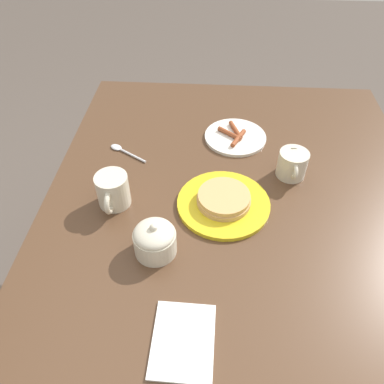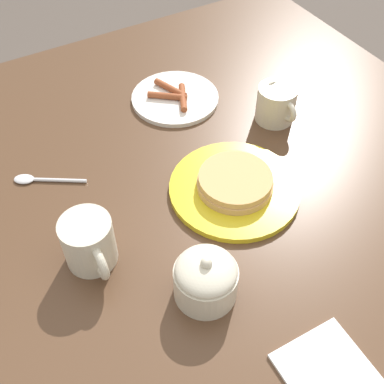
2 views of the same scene
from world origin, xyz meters
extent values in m
plane|color=#51473F|center=(0.00, 0.00, 0.00)|extent=(8.00, 8.00, 0.00)
cube|color=#4C3321|center=(0.00, 0.00, 0.72)|extent=(1.21, 1.02, 0.03)
cube|color=#4C3321|center=(-0.55, 0.45, 0.35)|extent=(0.07, 0.07, 0.71)
cylinder|color=gold|center=(0.02, -0.04, 0.74)|extent=(0.24, 0.24, 0.01)
cylinder|color=tan|center=(0.02, -0.04, 0.75)|extent=(0.14, 0.14, 0.01)
cylinder|color=tan|center=(0.02, -0.04, 0.77)|extent=(0.13, 0.13, 0.01)
cylinder|color=silver|center=(-0.27, 0.00, 0.74)|extent=(0.19, 0.19, 0.01)
cylinder|color=brown|center=(-0.29, 0.00, 0.75)|extent=(0.09, 0.04, 0.01)
cylinder|color=brown|center=(-0.25, 0.01, 0.75)|extent=(0.08, 0.05, 0.01)
cylinder|color=brown|center=(-0.27, -0.02, 0.75)|extent=(0.06, 0.08, 0.01)
cylinder|color=beige|center=(0.03, -0.32, 0.78)|extent=(0.08, 0.08, 0.09)
torus|color=beige|center=(0.07, -0.32, 0.78)|extent=(0.06, 0.01, 0.06)
cylinder|color=brown|center=(0.03, -0.32, 0.82)|extent=(0.07, 0.07, 0.00)
cylinder|color=beige|center=(-0.11, 0.15, 0.77)|extent=(0.08, 0.08, 0.08)
cone|color=beige|center=(-0.14, 0.15, 0.80)|extent=(0.04, 0.04, 0.04)
torus|color=beige|center=(-0.07, 0.15, 0.78)|extent=(0.05, 0.01, 0.05)
cylinder|color=beige|center=(0.18, -0.19, 0.77)|extent=(0.10, 0.10, 0.06)
ellipsoid|color=beige|center=(0.18, -0.19, 0.80)|extent=(0.09, 0.09, 0.03)
sphere|color=beige|center=(0.18, -0.19, 0.82)|extent=(0.02, 0.02, 0.02)
cube|color=white|center=(0.39, -0.11, 0.74)|extent=(0.16, 0.12, 0.01)
cylinder|color=silver|center=(-0.16, -0.31, 0.74)|extent=(0.06, 0.09, 0.01)
ellipsoid|color=silver|center=(-0.19, -0.36, 0.74)|extent=(0.04, 0.05, 0.01)
camera|label=1|loc=(0.70, -0.07, 1.44)|focal=35.00mm
camera|label=2|loc=(0.50, -0.40, 1.40)|focal=45.00mm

